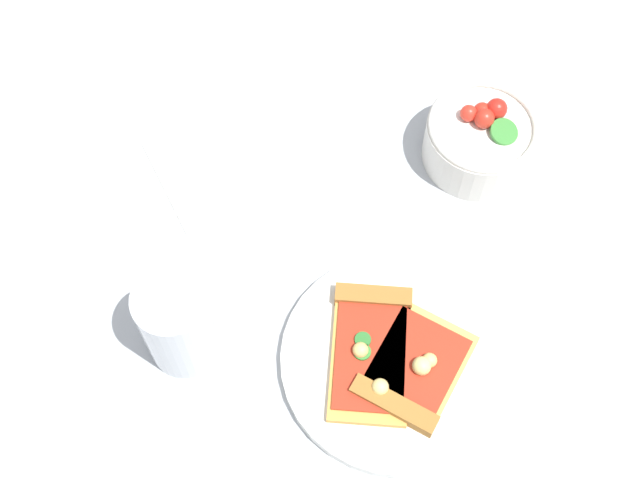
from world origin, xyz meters
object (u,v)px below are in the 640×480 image
pizza_slice_near (412,373)px  salad_bowl (480,139)px  plate (396,360)px  soda_glass (179,327)px  pizza_slice_far (371,345)px  paper_napkin (215,165)px

pizza_slice_near → salad_bowl: 0.29m
plate → soda_glass: size_ratio=2.00×
plate → pizza_slice_near: bearing=-63.7°
pizza_slice_far → paper_napkin: size_ratio=1.16×
plate → soda_glass: 0.22m
pizza_slice_far → paper_napkin: 0.29m
pizza_slice_near → soda_glass: 0.24m
pizza_slice_near → salad_bowl: salad_bowl is taller
plate → pizza_slice_far: (-0.02, 0.02, 0.01)m
salad_bowl → soda_glass: size_ratio=1.05×
pizza_slice_far → paper_napkin: (-0.13, 0.25, -0.02)m
pizza_slice_near → salad_bowl: (0.14, 0.25, 0.01)m
salad_bowl → soda_glass: bearing=-153.3°
paper_napkin → pizza_slice_far: bearing=-62.7°
plate → salad_bowl: (0.15, 0.23, 0.03)m
salad_bowl → paper_napkin: (-0.30, 0.04, -0.03)m
paper_napkin → plate: bearing=-60.0°
paper_napkin → salad_bowl: bearing=-7.0°
plate → paper_napkin: 0.31m
pizza_slice_far → salad_bowl: (0.17, 0.22, 0.01)m
pizza_slice_near → soda_glass: size_ratio=1.23×
pizza_slice_far → soda_glass: bearing=168.6°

